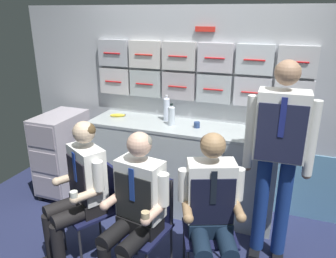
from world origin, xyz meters
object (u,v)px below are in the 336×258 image
(service_trolley, at_px, (62,152))
(crew_member_left, at_px, (79,187))
(folding_chair_left, at_px, (98,198))
(snack_banana, at_px, (118,115))
(crew_member_standing, at_px, (279,147))
(coffee_cup_spare, at_px, (258,134))
(water_bottle_short, at_px, (172,115))
(crew_member_by_counter, at_px, (212,209))
(folding_chair_right, at_px, (147,215))
(crew_member_right, at_px, (135,206))
(folding_chair_by_counter, at_px, (208,217))

(service_trolley, distance_m, crew_member_left, 1.25)
(folding_chair_left, distance_m, snack_banana, 1.10)
(crew_member_left, xyz_separation_m, crew_member_standing, (1.53, 0.58, 0.37))
(coffee_cup_spare, distance_m, snack_banana, 1.55)
(water_bottle_short, height_order, snack_banana, water_bottle_short)
(water_bottle_short, bearing_deg, crew_member_by_counter, -55.44)
(service_trolley, relative_size, folding_chair_left, 1.15)
(folding_chair_right, height_order, crew_member_right, crew_member_right)
(folding_chair_by_counter, xyz_separation_m, water_bottle_short, (-0.61, 0.83, 0.55))
(folding_chair_by_counter, relative_size, crew_member_standing, 0.49)
(folding_chair_right, relative_size, water_bottle_short, 3.67)
(folding_chair_right, xyz_separation_m, snack_banana, (-0.81, 1.04, 0.46))
(folding_chair_left, xyz_separation_m, coffee_cup_spare, (1.25, 0.80, 0.48))
(service_trolley, xyz_separation_m, crew_member_right, (1.43, -0.99, 0.18))
(crew_member_left, xyz_separation_m, crew_member_by_counter, (1.12, 0.06, 0.01))
(crew_member_right, height_order, water_bottle_short, crew_member_right)
(crew_member_left, height_order, water_bottle_short, crew_member_left)
(crew_member_right, xyz_separation_m, crew_member_by_counter, (0.56, 0.16, 0.00))
(folding_chair_by_counter, bearing_deg, crew_member_right, -148.10)
(crew_member_by_counter, height_order, coffee_cup_spare, crew_member_by_counter)
(crew_member_standing, distance_m, snack_banana, 1.82)
(crew_member_by_counter, height_order, water_bottle_short, crew_member_by_counter)
(service_trolley, distance_m, coffee_cup_spare, 2.25)
(folding_chair_left, height_order, snack_banana, snack_banana)
(crew_member_standing, bearing_deg, snack_banana, 163.68)
(folding_chair_left, relative_size, snack_banana, 4.95)
(crew_member_right, bearing_deg, crew_member_standing, 35.30)
(folding_chair_left, bearing_deg, service_trolley, 141.86)
(folding_chair_left, bearing_deg, crew_member_standing, 16.87)
(crew_member_right, height_order, crew_member_standing, crew_member_standing)
(crew_member_right, bearing_deg, crew_member_by_counter, 16.06)
(snack_banana, bearing_deg, crew_member_left, -78.90)
(folding_chair_right, bearing_deg, crew_member_by_counter, 0.15)
(water_bottle_short, distance_m, snack_banana, 0.67)
(crew_member_right, height_order, folding_chair_by_counter, crew_member_right)
(crew_member_standing, bearing_deg, folding_chair_by_counter, -141.38)
(coffee_cup_spare, bearing_deg, folding_chair_by_counter, -110.00)
(folding_chair_left, relative_size, water_bottle_short, 3.67)
(crew_member_left, bearing_deg, folding_chair_by_counter, 10.91)
(coffee_cup_spare, bearing_deg, water_bottle_short, 173.80)
(crew_member_by_counter, bearing_deg, folding_chair_right, -179.85)
(crew_member_standing, bearing_deg, folding_chair_left, -163.13)
(coffee_cup_spare, height_order, snack_banana, coffee_cup_spare)
(crew_member_standing, relative_size, coffee_cup_spare, 20.49)
(crew_member_left, distance_m, water_bottle_short, 1.19)
(folding_chair_by_counter, relative_size, water_bottle_short, 3.67)
(folding_chair_right, bearing_deg, crew_member_standing, 29.22)
(folding_chair_right, height_order, snack_banana, snack_banana)
(folding_chair_left, bearing_deg, crew_member_left, -120.43)
(crew_member_by_counter, bearing_deg, crew_member_right, -163.94)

